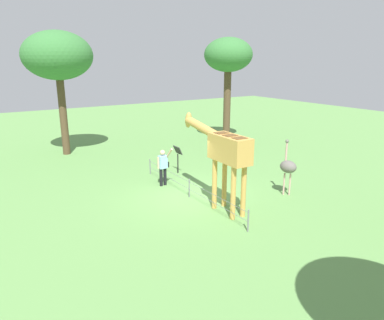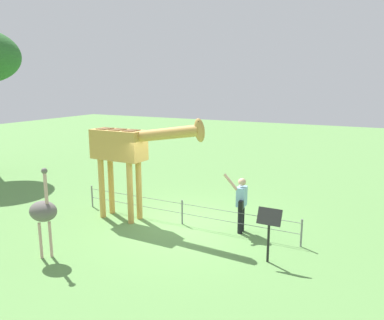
{
  "view_description": "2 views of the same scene",
  "coord_description": "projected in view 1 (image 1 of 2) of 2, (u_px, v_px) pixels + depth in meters",
  "views": [
    {
      "loc": [
        -11.27,
        7.21,
        5.25
      ],
      "look_at": [
        -0.01,
        0.05,
        1.51
      ],
      "focal_mm": 33.55,
      "sensor_mm": 36.0,
      "label": 1
    },
    {
      "loc": [
        5.12,
        -9.19,
        4.17
      ],
      "look_at": [
        0.3,
        0.22,
        1.99
      ],
      "focal_mm": 35.07,
      "sensor_mm": 36.0,
      "label": 2
    }
  ],
  "objects": [
    {
      "name": "ground_plane",
      "position": [
        193.0,
        196.0,
        14.3
      ],
      "size": [
        60.0,
        60.0,
        0.0
      ],
      "primitive_type": "plane",
      "color": "#60934C"
    },
    {
      "name": "info_sign",
      "position": [
        178.0,
        154.0,
        17.0
      ],
      "size": [
        0.56,
        0.21,
        1.32
      ],
      "color": "black",
      "rests_on": "ground_plane"
    },
    {
      "name": "tree_east",
      "position": [
        228.0,
        57.0,
        22.48
      ],
      "size": [
        3.04,
        3.04,
        6.62
      ],
      "color": "brown",
      "rests_on": "ground_plane"
    },
    {
      "name": "ostrich",
      "position": [
        288.0,
        167.0,
        14.15
      ],
      "size": [
        0.7,
        0.56,
        2.25
      ],
      "color": "#CC9E93",
      "rests_on": "ground_plane"
    },
    {
      "name": "wire_fence",
      "position": [
        189.0,
        187.0,
        14.1
      ],
      "size": [
        7.05,
        0.05,
        0.75
      ],
      "color": "slate",
      "rests_on": "ground_plane"
    },
    {
      "name": "tree_northeast",
      "position": [
        58.0,
        57.0,
        19.27
      ],
      "size": [
        3.74,
        3.74,
        6.78
      ],
      "color": "brown",
      "rests_on": "ground_plane"
    },
    {
      "name": "giraffe",
      "position": [
        224.0,
        150.0,
        12.49
      ],
      "size": [
        3.8,
        0.74,
        3.27
      ],
      "color": "gold",
      "rests_on": "ground_plane"
    },
    {
      "name": "visitor",
      "position": [
        163.0,
        165.0,
        15.3
      ],
      "size": [
        0.62,
        0.58,
        1.72
      ],
      "color": "black",
      "rests_on": "ground_plane"
    }
  ]
}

